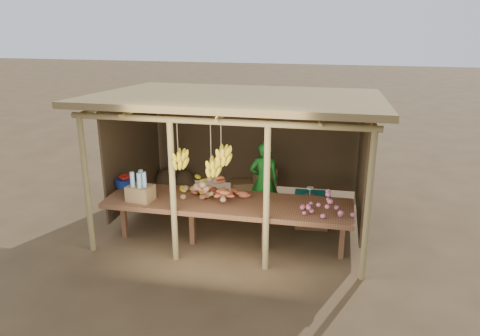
# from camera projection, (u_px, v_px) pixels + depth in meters

# --- Properties ---
(ground) EXTENTS (60.00, 60.00, 0.00)m
(ground) POSITION_uv_depth(u_px,v_px,m) (240.00, 223.00, 8.51)
(ground) COLOR brown
(ground) RESTS_ON ground
(stall_structure) EXTENTS (4.70, 3.50, 2.43)m
(stall_structure) POSITION_uv_depth(u_px,v_px,m) (240.00, 118.00, 7.99)
(stall_structure) COLOR #9D8651
(stall_structure) RESTS_ON ground
(counter) EXTENTS (3.90, 1.05, 0.80)m
(counter) POSITION_uv_depth(u_px,v_px,m) (228.00, 205.00, 7.40)
(counter) COLOR brown
(counter) RESTS_ON ground
(potato_heap) EXTENTS (1.04, 0.75, 0.36)m
(potato_heap) POSITION_uv_depth(u_px,v_px,m) (208.00, 189.00, 7.40)
(potato_heap) COLOR #99734F
(potato_heap) RESTS_ON counter
(sweet_potato_heap) EXTENTS (0.91, 0.57, 0.35)m
(sweet_potato_heap) POSITION_uv_depth(u_px,v_px,m) (217.00, 188.00, 7.46)
(sweet_potato_heap) COLOR #B04F2D
(sweet_potato_heap) RESTS_ON counter
(onion_heap) EXTENTS (0.79, 0.51, 0.35)m
(onion_heap) POSITION_uv_depth(u_px,v_px,m) (328.00, 203.00, 6.85)
(onion_heap) COLOR #C35F7B
(onion_heap) RESTS_ON counter
(banana_pile) EXTENTS (0.58, 0.44, 0.34)m
(banana_pile) POSITION_uv_depth(u_px,v_px,m) (196.00, 183.00, 7.67)
(banana_pile) COLOR yellow
(banana_pile) RESTS_ON counter
(tomato_basin) EXTENTS (0.35, 0.35, 0.18)m
(tomato_basin) POSITION_uv_depth(u_px,v_px,m) (125.00, 181.00, 8.05)
(tomato_basin) COLOR navy
(tomato_basin) RESTS_ON counter
(bottle_box) EXTENTS (0.43, 0.36, 0.49)m
(bottle_box) POSITION_uv_depth(u_px,v_px,m) (140.00, 189.00, 7.36)
(bottle_box) COLOR olive
(bottle_box) RESTS_ON counter
(vendor) EXTENTS (0.60, 0.47, 1.46)m
(vendor) POSITION_uv_depth(u_px,v_px,m) (264.00, 181.00, 8.51)
(vendor) COLOR #1A7521
(vendor) RESTS_ON ground
(tarp_crate) EXTENTS (0.66, 0.58, 0.76)m
(tarp_crate) POSITION_uv_depth(u_px,v_px,m) (312.00, 209.00, 8.33)
(tarp_crate) COLOR brown
(tarp_crate) RESTS_ON ground
(carton_stack) EXTENTS (0.98, 0.46, 0.68)m
(carton_stack) POSITION_uv_depth(u_px,v_px,m) (257.00, 185.00, 9.52)
(carton_stack) COLOR olive
(carton_stack) RESTS_ON ground
(burlap_sacks) EXTENTS (0.87, 0.46, 0.62)m
(burlap_sacks) POSITION_uv_depth(u_px,v_px,m) (175.00, 181.00, 9.87)
(burlap_sacks) COLOR #4B3922
(burlap_sacks) RESTS_ON ground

